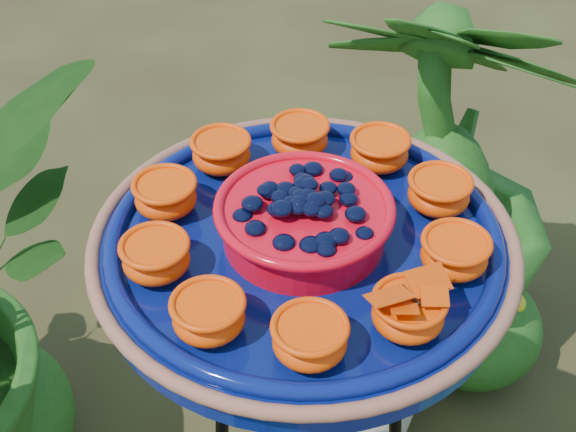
# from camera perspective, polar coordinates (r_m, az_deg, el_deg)

# --- Properties ---
(feeder_dish) EXTENTS (0.60, 0.60, 0.11)m
(feeder_dish) POSITION_cam_1_polar(r_m,az_deg,el_deg) (0.93, 1.13, -1.68)
(feeder_dish) COLOR #07125A
(feeder_dish) RESTS_ON tripod_stand
(driftwood_log) EXTENTS (0.65, 0.57, 0.22)m
(driftwood_log) POSITION_cam_1_polar(r_m,az_deg,el_deg) (1.84, 4.98, -14.21)
(driftwood_log) COLOR tan
(driftwood_log) RESTS_ON ground
(shrub_back_right) EXTENTS (0.76, 0.76, 0.96)m
(shrub_back_right) POSITION_cam_1_polar(r_m,az_deg,el_deg) (1.84, 10.66, 2.15)
(shrub_back_right) COLOR #1C4A13
(shrub_back_right) RESTS_ON ground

